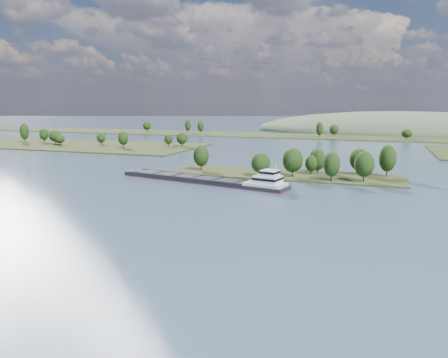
% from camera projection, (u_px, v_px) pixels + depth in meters
% --- Properties ---
extents(ground, '(1800.00, 1800.00, 0.00)m').
position_uv_depth(ground, '(245.00, 205.00, 135.53)').
color(ground, '#3A4F64').
rests_on(ground, ground).
extents(tree_island, '(100.00, 30.90, 14.64)m').
position_uv_depth(tree_island, '(302.00, 167.00, 187.28)').
color(tree_island, '#2A3317').
rests_on(tree_island, ground).
extents(left_bank, '(300.00, 80.00, 16.32)m').
position_uv_depth(left_bank, '(17.00, 142.00, 340.76)').
color(left_bank, '#2A3317').
rests_on(left_bank, ground).
extents(back_shoreline, '(900.00, 60.00, 15.15)m').
position_uv_depth(back_shoreline, '(345.00, 137.00, 391.94)').
color(back_shoreline, '#2A3317').
rests_on(back_shoreline, ground).
extents(hill_west, '(320.00, 160.00, 44.00)m').
position_uv_depth(hill_west, '(401.00, 132.00, 468.22)').
color(hill_west, '#4B5A3E').
rests_on(hill_west, ground).
extents(cargo_barge, '(75.02, 24.62, 10.12)m').
position_uv_depth(cargo_barge, '(211.00, 180.00, 172.02)').
color(cargo_barge, black).
rests_on(cargo_barge, ground).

